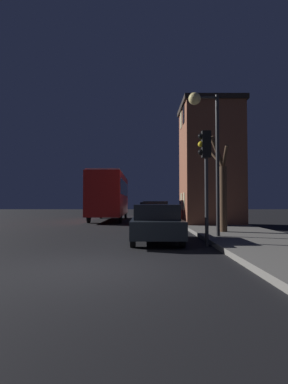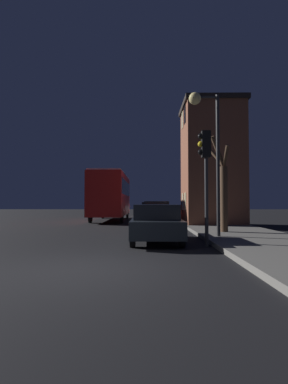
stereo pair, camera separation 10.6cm
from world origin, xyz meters
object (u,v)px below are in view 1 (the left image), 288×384
bare_tree (223,189)px  bus (111,193)px  car_far_lane (150,209)px  car_near_lane (157,223)px  car_mid_lane (156,212)px  traffic_light (207,163)px  streetlamp (207,129)px

bare_tree → bus: (-6.45, 11.31, 0.15)m
bus → car_far_lane: size_ratio=2.17×
bare_tree → car_near_lane: bearing=-143.0°
car_far_lane → bare_tree: bearing=-79.5°
car_near_lane → car_mid_lane: size_ratio=1.00×
traffic_light → bus: size_ratio=0.41×
bus → car_mid_lane: 5.48m
streetlamp → car_near_lane: 4.22m
bare_tree → bus: 13.02m
streetlamp → bus: streetlamp is taller
traffic_light → bus: 15.68m
bus → car_far_lane: 6.63m
traffic_light → car_near_lane: bearing=143.6°
bare_tree → bus: bearing=119.7°
traffic_light → car_near_lane: (-1.63, 1.20, -2.09)m
streetlamp → bare_tree: size_ratio=1.32×
car_mid_lane → bare_tree: bearing=-69.3°
streetlamp → traffic_light: (-0.38, -1.73, -1.58)m
streetlamp → car_mid_lane: streetlamp is taller
streetlamp → bus: (-5.34, 13.13, -2.13)m
bare_tree → car_near_lane: (-3.12, -2.35, -1.39)m
bare_tree → bus: size_ratio=0.45×
bus → car_near_lane: bearing=-76.3°
car_mid_lane → bus: bearing=133.5°
traffic_light → bare_tree: bare_tree is taller
streetlamp → car_mid_lane: 10.11m
car_mid_lane → car_far_lane: car_mid_lane is taller
bus → car_mid_lane: bus is taller
streetlamp → bus: size_ratio=0.60×
car_mid_lane → car_near_lane: bearing=-91.8°
traffic_light → car_near_lane: 2.91m
bare_tree → car_mid_lane: bearing=110.7°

